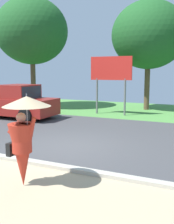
{
  "coord_description": "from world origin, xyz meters",
  "views": [
    {
      "loc": [
        4.55,
        -7.95,
        2.59
      ],
      "look_at": [
        0.39,
        1.0,
        1.1
      ],
      "focal_mm": 42.77,
      "sensor_mm": 36.0,
      "label": 1
    }
  ],
  "objects_px": {
    "pickup_truck": "(13,102)",
    "tree_right_mid": "(32,31)",
    "monk_pedestrian": "(23,138)",
    "tree_left_far": "(149,35)",
    "roadside_billboard": "(111,72)"
  },
  "relations": [
    {
      "from": "pickup_truck",
      "to": "tree_right_mid",
      "type": "xyz_separation_m",
      "value": [
        -1.61,
        4.22,
        4.57
      ]
    },
    {
      "from": "monk_pedestrian",
      "to": "tree_left_far",
      "type": "xyz_separation_m",
      "value": [
        -0.27,
        13.73,
        3.88
      ]
    },
    {
      "from": "monk_pedestrian",
      "to": "tree_right_mid",
      "type": "relative_size",
      "value": 0.27
    },
    {
      "from": "monk_pedestrian",
      "to": "tree_right_mid",
      "type": "distance_m",
      "value": 14.7
    },
    {
      "from": "pickup_truck",
      "to": "roadside_billboard",
      "type": "distance_m",
      "value": 6.03
    },
    {
      "from": "tree_right_mid",
      "to": "roadside_billboard",
      "type": "bearing_deg",
      "value": -7.5
    },
    {
      "from": "tree_left_far",
      "to": "tree_right_mid",
      "type": "xyz_separation_m",
      "value": [
        -7.84,
        -2.25,
        0.44
      ]
    },
    {
      "from": "pickup_truck",
      "to": "tree_left_far",
      "type": "xyz_separation_m",
      "value": [
        6.23,
        6.47,
        4.14
      ]
    },
    {
      "from": "tree_left_far",
      "to": "roadside_billboard",
      "type": "bearing_deg",
      "value": -116.39
    },
    {
      "from": "roadside_billboard",
      "to": "tree_right_mid",
      "type": "relative_size",
      "value": 0.45
    },
    {
      "from": "roadside_billboard",
      "to": "tree_left_far",
      "type": "height_order",
      "value": "tree_left_far"
    },
    {
      "from": "roadside_billboard",
      "to": "tree_right_mid",
      "type": "height_order",
      "value": "tree_right_mid"
    },
    {
      "from": "monk_pedestrian",
      "to": "tree_left_far",
      "type": "distance_m",
      "value": 14.27
    },
    {
      "from": "monk_pedestrian",
      "to": "tree_right_mid",
      "type": "xyz_separation_m",
      "value": [
        -8.11,
        11.48,
        4.32
      ]
    },
    {
      "from": "monk_pedestrian",
      "to": "pickup_truck",
      "type": "distance_m",
      "value": 9.75
    }
  ]
}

